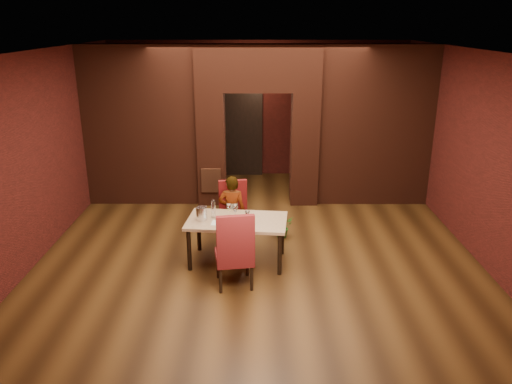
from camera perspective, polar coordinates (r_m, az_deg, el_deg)
floor at (r=8.72m, az=0.23°, el=-5.58°), size 8.00×8.00×0.00m
ceiling at (r=7.93m, az=0.27°, el=15.93°), size 7.00×8.00×0.04m
wall_back at (r=12.09m, az=0.22°, el=9.40°), size 7.00×0.04×3.20m
wall_front at (r=4.42m, az=0.34°, el=-8.42°), size 7.00×0.04×3.20m
wall_left at (r=8.89m, az=-23.01°, el=4.30°), size 0.04×8.00×3.20m
wall_right at (r=8.90m, az=23.47°, el=4.26°), size 0.04×8.00×3.20m
pillar_left at (r=10.27m, az=-5.10°, el=5.00°), size 0.55×0.55×2.30m
pillar_right at (r=10.27m, az=5.55°, el=4.99°), size 0.55×0.55×2.30m
lintel at (r=9.96m, az=0.24°, el=13.98°), size 2.45×0.55×0.90m
wing_wall_left at (r=10.39m, az=-13.02°, el=7.31°), size 2.28×0.35×3.20m
wing_wall_right at (r=10.40m, az=13.47°, el=7.28°), size 2.28×0.35×3.20m
vent_panel at (r=10.15m, az=-5.15°, el=1.31°), size 0.40×0.03×0.50m
rear_door at (r=12.14m, az=-1.69°, el=6.79°), size 0.90×0.08×2.10m
rear_door_frame at (r=12.11m, az=-1.69°, el=6.75°), size 1.02×0.04×2.22m
dining_table at (r=7.86m, az=-2.16°, el=-5.59°), size 1.61×1.01×0.72m
chair_far at (r=8.45m, az=-2.49°, el=-2.50°), size 0.55×0.55×1.06m
chair_near at (r=7.12m, az=-2.52°, el=-6.39°), size 0.60×0.60×1.15m
person_seated at (r=8.31m, az=-2.76°, el=-2.23°), size 0.46×0.31×1.24m
wine_glass_a at (r=7.84m, az=-3.10°, el=-2.08°), size 0.08×0.08×0.19m
wine_glass_b at (r=7.76m, az=-2.39°, el=-2.23°), size 0.08×0.08×0.20m
wine_glass_c at (r=7.58m, az=-0.98°, el=-2.83°), size 0.08×0.08×0.18m
tasting_sheet at (r=7.60m, az=-4.04°, el=-3.55°), size 0.30×0.23×0.00m
wine_bucket at (r=7.71m, az=-6.23°, el=-2.46°), size 0.17×0.17×0.21m
water_bottle at (r=7.76m, az=-4.89°, el=-1.92°), size 0.07×0.07×0.30m
potted_plant at (r=8.80m, az=3.02°, el=-3.98°), size 0.46×0.44×0.39m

